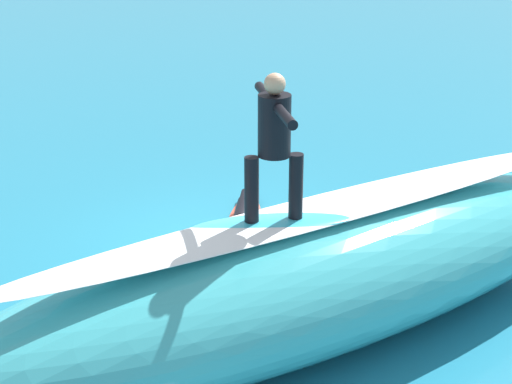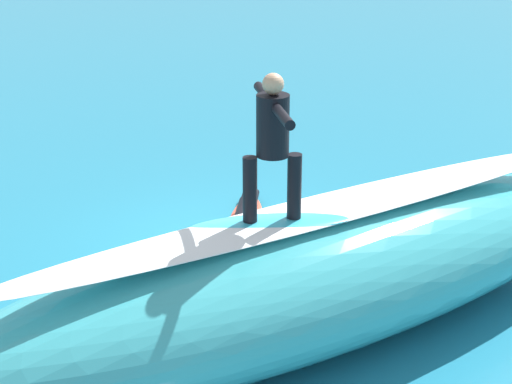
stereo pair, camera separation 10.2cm
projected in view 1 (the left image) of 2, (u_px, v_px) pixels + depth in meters
The scene contains 8 objects.
ground_plane at pixel (225, 245), 12.71m from camera, with size 120.00×120.00×0.00m, color teal.
wave_crest at pixel (321, 274), 10.02m from camera, with size 9.90×2.45×1.65m, color teal.
wave_foam_lip at pixel (323, 210), 9.70m from camera, with size 8.41×0.86×0.08m, color white.
surfboard_riding at pixel (274, 223), 9.34m from camera, with size 1.95×0.56×0.09m, color #33B2D1.
surfer_riding at pixel (274, 137), 8.95m from camera, with size 0.68×1.62×1.71m.
surfboard_paddling at pixel (244, 222), 13.40m from camera, with size 2.30×0.55×0.10m, color #E0563D.
surfer_paddling at pixel (244, 210), 13.45m from camera, with size 0.90×1.60×0.30m.
foam_patch_mid at pixel (424, 227), 13.18m from camera, with size 0.72×0.62×0.14m, color white.
Camera 1 is at (3.47, 10.98, 5.48)m, focal length 56.77 mm.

